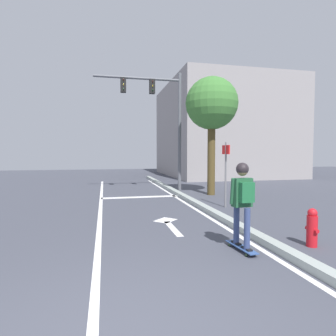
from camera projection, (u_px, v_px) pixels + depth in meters
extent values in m
cube|color=white|center=(100.00, 215.00, 8.35)|extent=(0.12, 20.00, 0.01)
cube|color=white|center=(197.00, 210.00, 9.01)|extent=(0.12, 20.00, 0.01)
cube|color=white|center=(140.00, 197.00, 11.68)|extent=(3.14, 0.40, 0.01)
cube|color=white|center=(173.00, 228.00, 6.82)|extent=(0.16, 1.40, 0.01)
cube|color=white|center=(165.00, 220.00, 7.65)|extent=(0.71, 0.71, 0.01)
cube|color=#99A29E|center=(204.00, 208.00, 9.06)|extent=(0.24, 24.00, 0.14)
cube|color=#314F8A|center=(241.00, 247.00, 5.26)|extent=(0.26, 0.86, 0.02)
cube|color=#B2B2B7|center=(233.00, 243.00, 5.53)|extent=(0.15, 0.06, 0.01)
cylinder|color=black|center=(229.00, 245.00, 5.51)|extent=(0.03, 0.06, 0.05)
cylinder|color=black|center=(237.00, 244.00, 5.56)|extent=(0.03, 0.06, 0.05)
cube|color=#B2B2B7|center=(250.00, 253.00, 4.99)|extent=(0.15, 0.06, 0.01)
cylinder|color=black|center=(246.00, 255.00, 4.96)|extent=(0.03, 0.06, 0.05)
cylinder|color=black|center=(255.00, 254.00, 5.01)|extent=(0.03, 0.06, 0.05)
cylinder|color=navy|center=(236.00, 224.00, 5.40)|extent=(0.11, 0.11, 0.75)
cube|color=black|center=(236.00, 243.00, 5.42)|extent=(0.11, 0.25, 0.03)
cylinder|color=navy|center=(247.00, 229.00, 5.07)|extent=(0.11, 0.11, 0.75)
cube|color=black|center=(247.00, 249.00, 5.09)|extent=(0.11, 0.25, 0.03)
cube|color=#205333|center=(242.00, 192.00, 5.20)|extent=(0.36, 0.21, 0.52)
cylinder|color=#205333|center=(232.00, 191.00, 5.18)|extent=(0.07, 0.13, 0.48)
cylinder|color=#205333|center=(250.00, 191.00, 5.29)|extent=(0.07, 0.13, 0.48)
sphere|color=#8D6C4E|center=(242.00, 170.00, 5.18)|extent=(0.21, 0.21, 0.21)
sphere|color=#2A2327|center=(242.00, 169.00, 5.18)|extent=(0.23, 0.23, 0.23)
cube|color=#1C6137|center=(246.00, 192.00, 5.07)|extent=(0.27, 0.16, 0.36)
cylinder|color=#565960|center=(180.00, 133.00, 13.45)|extent=(0.16, 0.16, 5.56)
cylinder|color=#565960|center=(138.00, 78.00, 12.89)|extent=(3.95, 0.12, 0.12)
cube|color=black|center=(152.00, 87.00, 13.05)|extent=(0.24, 0.28, 0.64)
cylinder|color=#3A0605|center=(153.00, 81.00, 12.90)|extent=(0.02, 0.10, 0.10)
cylinder|color=yellow|center=(153.00, 86.00, 12.91)|extent=(0.02, 0.10, 0.10)
cylinder|color=black|center=(153.00, 90.00, 12.92)|extent=(0.02, 0.10, 0.10)
cube|color=black|center=(123.00, 85.00, 12.77)|extent=(0.24, 0.28, 0.64)
cylinder|color=#3A0605|center=(123.00, 80.00, 12.61)|extent=(0.02, 0.10, 0.10)
cylinder|color=yellow|center=(123.00, 84.00, 12.62)|extent=(0.02, 0.10, 0.10)
cylinder|color=black|center=(123.00, 89.00, 12.63)|extent=(0.02, 0.10, 0.10)
cylinder|color=slate|center=(226.00, 175.00, 9.43)|extent=(0.06, 0.06, 2.17)
cube|color=red|center=(226.00, 150.00, 9.38)|extent=(0.08, 0.44, 0.30)
cylinder|color=red|center=(312.00, 231.00, 5.49)|extent=(0.20, 0.20, 0.61)
sphere|color=red|center=(312.00, 213.00, 5.47)|extent=(0.18, 0.18, 0.18)
cylinder|color=red|center=(308.00, 228.00, 5.59)|extent=(0.08, 0.08, 0.08)
cylinder|color=red|center=(316.00, 231.00, 5.38)|extent=(0.08, 0.08, 0.08)
cylinder|color=#4F3F20|center=(211.00, 157.00, 12.26)|extent=(0.33, 0.33, 3.27)
sphere|color=#3F7A35|center=(212.00, 103.00, 12.14)|extent=(2.24, 2.24, 2.24)
cube|color=gray|center=(222.00, 131.00, 23.51)|extent=(9.02, 10.43, 7.35)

